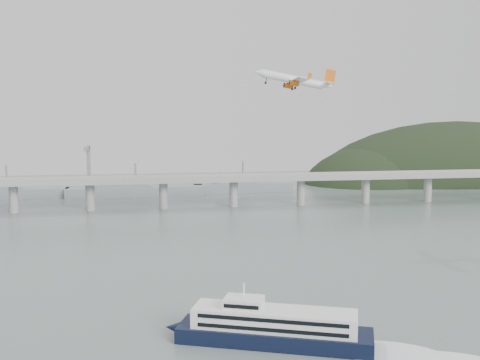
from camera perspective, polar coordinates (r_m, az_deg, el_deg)
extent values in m
plane|color=slate|center=(208.71, 2.59, -11.58)|extent=(900.00, 900.00, 0.00)
cube|color=gray|center=(398.62, -3.50, 0.04)|extent=(800.00, 22.00, 2.20)
cube|color=gray|center=(388.03, -3.34, 0.16)|extent=(800.00, 0.60, 1.80)
cube|color=gray|center=(408.79, -3.66, 0.48)|extent=(800.00, 0.60, 1.80)
cylinder|color=gray|center=(407.21, -22.01, -1.78)|extent=(6.00, 6.00, 21.00)
cylinder|color=gray|center=(399.46, -14.98, -1.68)|extent=(6.00, 6.00, 21.00)
cylinder|color=gray|center=(397.88, -7.79, -1.55)|extent=(6.00, 6.00, 21.00)
cylinder|color=gray|center=(402.55, -0.66, -1.39)|extent=(6.00, 6.00, 21.00)
cylinder|color=gray|center=(413.27, 6.20, -1.23)|extent=(6.00, 6.00, 21.00)
cylinder|color=gray|center=(429.57, 12.63, -1.05)|extent=(6.00, 6.00, 21.00)
cylinder|color=gray|center=(450.86, 18.52, -0.88)|extent=(6.00, 6.00, 21.00)
ellipsoid|color=black|center=(615.50, 20.95, -1.66)|extent=(320.00, 150.00, 156.00)
ellipsoid|color=black|center=(563.18, 13.14, -1.51)|extent=(140.00, 110.00, 96.00)
cube|color=slate|center=(480.00, -22.55, -1.28)|extent=(95.67, 20.15, 8.00)
cylinder|color=slate|center=(478.24, -22.63, 0.62)|extent=(1.60, 1.60, 14.00)
cube|color=slate|center=(462.89, -10.53, -1.16)|extent=(110.55, 21.43, 8.00)
cube|color=slate|center=(462.22, -11.91, -0.20)|extent=(39.01, 16.73, 8.00)
cylinder|color=slate|center=(461.07, -10.57, 0.81)|extent=(1.60, 1.60, 14.00)
cube|color=slate|center=(479.88, 0.29, -0.78)|extent=(85.00, 13.60, 8.00)
cube|color=slate|center=(477.54, -0.71, 0.15)|extent=(29.75, 11.90, 8.00)
cylinder|color=slate|center=(478.12, 0.30, 1.12)|extent=(1.60, 1.60, 14.00)
cube|color=slate|center=(498.13, -15.12, 1.12)|extent=(3.00, 3.00, 40.00)
cube|color=slate|center=(486.90, -15.29, 3.12)|extent=(3.00, 28.00, 3.00)
cube|color=black|center=(166.95, 3.50, -15.51)|extent=(56.61, 32.79, 4.45)
cone|color=black|center=(173.48, -6.70, -14.67)|extent=(6.80, 6.17, 4.45)
cube|color=white|center=(165.14, 3.51, -13.90)|extent=(47.52, 27.46, 5.56)
cube|color=black|center=(159.43, 3.21, -14.10)|extent=(39.37, 15.65, 1.11)
cube|color=black|center=(160.39, 3.20, -14.99)|extent=(39.37, 15.65, 1.11)
cube|color=black|center=(169.88, 3.79, -12.79)|extent=(39.37, 15.65, 1.11)
cube|color=black|center=(170.78, 3.79, -13.63)|extent=(39.37, 15.65, 1.11)
cube|color=white|center=(165.15, 0.39, -12.33)|extent=(13.20, 11.32, 2.89)
cube|color=black|center=(161.49, 0.11, -12.77)|extent=(9.36, 3.79, 1.11)
cylinder|color=white|center=(164.04, 0.39, -11.15)|extent=(0.72, 0.72, 4.45)
ellipsoid|color=white|center=(166.56, 14.61, -16.57)|extent=(35.66, 26.63, 0.22)
ellipsoid|color=white|center=(168.12, 20.15, -16.54)|extent=(25.28, 16.25, 0.22)
cylinder|color=white|center=(271.44, 5.42, 10.12)|extent=(30.17, 6.37, 9.32)
cone|color=white|center=(268.38, 1.89, 10.87)|extent=(5.20, 4.20, 4.59)
cone|color=white|center=(275.74, 8.97, 9.45)|extent=(6.00, 3.95, 4.78)
cube|color=white|center=(271.50, 5.59, 9.86)|extent=(6.15, 36.27, 3.21)
cube|color=white|center=(275.57, 8.79, 9.65)|extent=(3.69, 12.86, 1.55)
cube|color=#DF5E0F|center=(276.43, 9.13, 10.30)|extent=(6.00, 0.85, 7.69)
cylinder|color=#DF5E0F|center=(276.60, 4.92, 9.50)|extent=(5.03, 2.83, 3.25)
cylinder|color=black|center=(276.15, 4.48, 9.59)|extent=(0.92, 2.47, 2.48)
cube|color=white|center=(276.75, 4.96, 9.71)|extent=(2.85, 0.41, 1.76)
cylinder|color=#DF5E0F|center=(265.29, 5.51, 9.75)|extent=(5.03, 2.83, 3.25)
cylinder|color=black|center=(264.83, 5.04, 9.85)|extent=(0.92, 2.47, 2.48)
cube|color=white|center=(265.46, 5.55, 9.98)|extent=(2.85, 0.41, 1.76)
cylinder|color=black|center=(273.89, 5.38, 9.41)|extent=(0.86, 0.51, 2.59)
cylinder|color=black|center=(273.72, 5.34, 9.17)|extent=(1.38, 0.52, 1.39)
cylinder|color=black|center=(268.55, 5.66, 9.52)|extent=(0.86, 0.51, 2.59)
cylinder|color=black|center=(268.38, 5.62, 9.28)|extent=(1.38, 0.52, 1.39)
cylinder|color=black|center=(268.60, 2.66, 10.07)|extent=(0.86, 0.51, 2.59)
cylinder|color=black|center=(268.43, 2.62, 9.82)|extent=(1.38, 0.52, 1.39)
cube|color=#DF5E0F|center=(289.60, 5.18, 9.64)|extent=(2.15, 0.39, 2.83)
cube|color=#DF5E0F|center=(254.81, 7.10, 10.47)|extent=(2.15, 0.39, 2.83)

